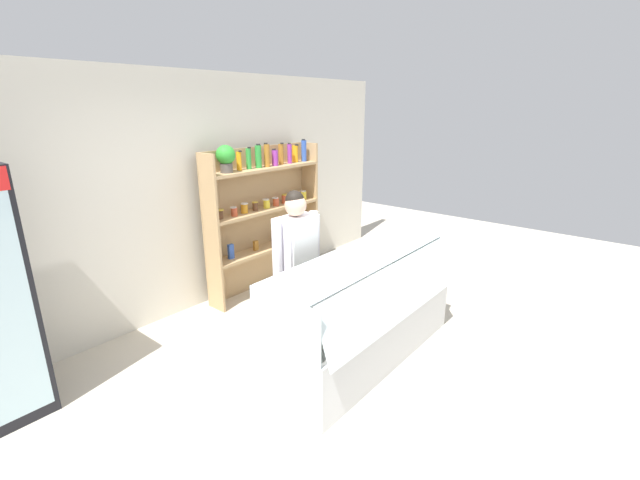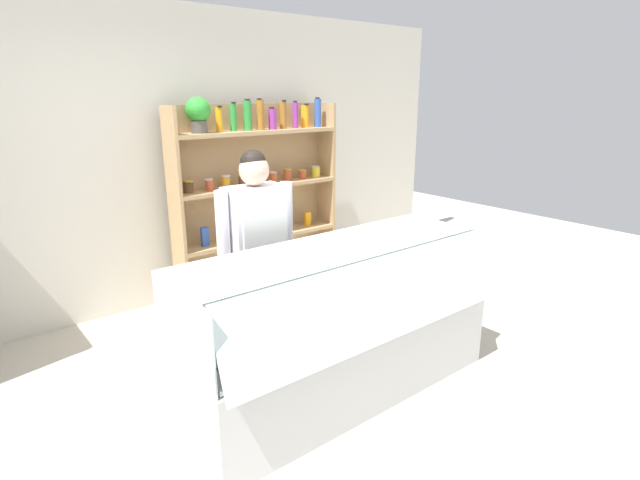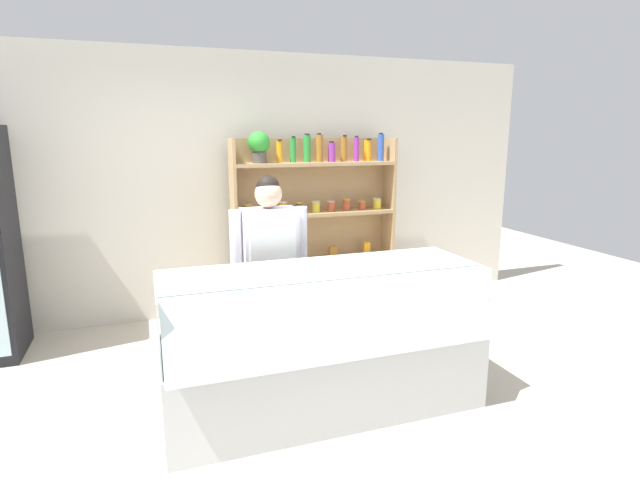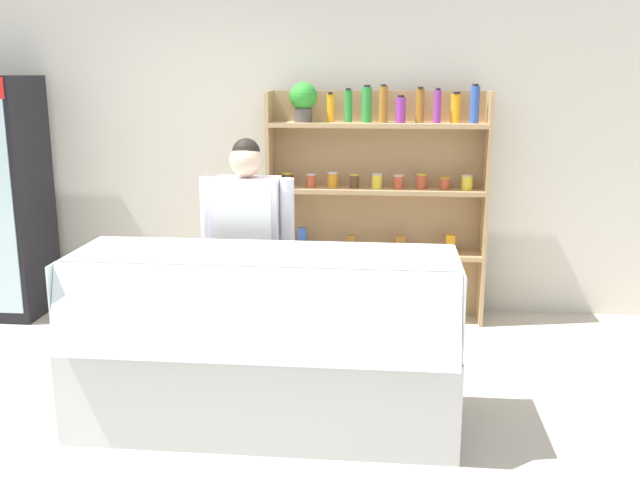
# 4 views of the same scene
# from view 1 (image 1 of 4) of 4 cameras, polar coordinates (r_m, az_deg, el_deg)

# --- Properties ---
(ground_plane) EXTENTS (12.00, 12.00, 0.00)m
(ground_plane) POSITION_cam_1_polar(r_m,az_deg,el_deg) (4.22, 3.56, -15.99)
(ground_plane) COLOR beige
(back_wall) EXTENTS (6.80, 0.10, 2.70)m
(back_wall) POSITION_cam_1_polar(r_m,az_deg,el_deg) (5.19, -16.18, 5.99)
(back_wall) COLOR beige
(back_wall) RESTS_ON ground
(shelving_unit) EXTENTS (1.73, 0.29, 1.91)m
(shelving_unit) POSITION_cam_1_polar(r_m,az_deg,el_deg) (5.49, -7.82, 4.21)
(shelving_unit) COLOR tan
(shelving_unit) RESTS_ON ground
(deli_display_case) EXTENTS (2.15, 0.81, 1.01)m
(deli_display_case) POSITION_cam_1_polar(r_m,az_deg,el_deg) (4.18, 5.70, -11.41)
(deli_display_case) COLOR silver
(deli_display_case) RESTS_ON ground
(shop_clerk) EXTENTS (0.60, 0.25, 1.58)m
(shop_clerk) POSITION_cam_1_polar(r_m,az_deg,el_deg) (4.14, -3.11, -2.30)
(shop_clerk) COLOR #2D2D38
(shop_clerk) RESTS_ON ground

